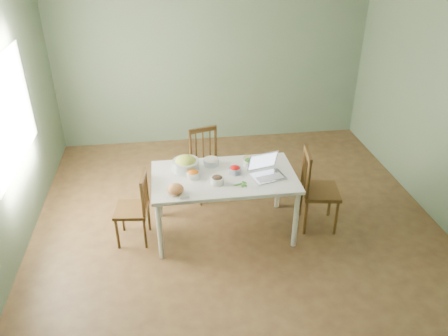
{
  "coord_description": "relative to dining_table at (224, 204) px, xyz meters",
  "views": [
    {
      "loc": [
        -0.78,
        -4.44,
        3.34
      ],
      "look_at": [
        -0.18,
        -0.13,
        0.87
      ],
      "focal_mm": 35.38,
      "sensor_mm": 36.0,
      "label": 1
    }
  ],
  "objects": [
    {
      "name": "wall_left",
      "position": [
        -2.32,
        0.13,
        0.96
      ],
      "size": [
        0.0,
        5.0,
        2.7
      ],
      "primitive_type": "cube",
      "color": "slate",
      "rests_on": "ground"
    },
    {
      "name": "bowl_redpep",
      "position": [
        0.14,
        0.04,
        0.43
      ],
      "size": [
        0.19,
        0.19,
        0.09
      ],
      "primitive_type": null,
      "rotation": [
        0.0,
        0.0,
        -0.33
      ],
      "color": "#E10008",
      "rests_on": "dining_table"
    },
    {
      "name": "bread_boule",
      "position": [
        -0.57,
        -0.31,
        0.45
      ],
      "size": [
        0.21,
        0.21,
        0.12
      ],
      "primitive_type": "ellipsoid",
      "rotation": [
        0.0,
        0.0,
        0.2
      ],
      "color": "tan",
      "rests_on": "dining_table"
    },
    {
      "name": "floor",
      "position": [
        0.18,
        0.13,
        -0.39
      ],
      "size": [
        5.0,
        5.0,
        0.0
      ],
      "primitive_type": "cube",
      "color": "#452B1C",
      "rests_on": "ground"
    },
    {
      "name": "bowl_broccoli",
      "position": [
        0.33,
        0.2,
        0.43
      ],
      "size": [
        0.16,
        0.16,
        0.09
      ],
      "primitive_type": null,
      "rotation": [
        0.0,
        0.0,
        0.15
      ],
      "color": "#0B390C",
      "rests_on": "dining_table"
    },
    {
      "name": "chair_far",
      "position": [
        -0.1,
        0.79,
        0.09
      ],
      "size": [
        0.51,
        0.5,
        0.95
      ],
      "primitive_type": null,
      "rotation": [
        0.0,
        0.0,
        0.27
      ],
      "color": "#352411",
      "rests_on": "floor"
    },
    {
      "name": "wall_back",
      "position": [
        0.18,
        2.63,
        0.96
      ],
      "size": [
        5.0,
        0.0,
        2.7
      ],
      "primitive_type": "cube",
      "color": "slate",
      "rests_on": "ground"
    },
    {
      "name": "bowl_carrot",
      "position": [
        -0.35,
        0.01,
        0.43
      ],
      "size": [
        0.19,
        0.19,
        0.09
      ],
      "primitive_type": null,
      "rotation": [
        0.0,
        0.0,
        -0.24
      ],
      "color": "#F55B11",
      "rests_on": "dining_table"
    },
    {
      "name": "butter_stick",
      "position": [
        -0.48,
        -0.4,
        0.4
      ],
      "size": [
        0.11,
        0.05,
        0.03
      ],
      "primitive_type": "cube",
      "rotation": [
        0.0,
        0.0,
        0.16
      ],
      "color": "beige",
      "rests_on": "dining_table"
    },
    {
      "name": "chair_left",
      "position": [
        -1.08,
        -0.02,
        0.05
      ],
      "size": [
        0.42,
        0.43,
        0.88
      ],
      "primitive_type": null,
      "rotation": [
        0.0,
        0.0,
        -1.69
      ],
      "color": "#352411",
      "rests_on": "floor"
    },
    {
      "name": "basil_bunch",
      "position": [
        0.15,
        -0.22,
        0.4
      ],
      "size": [
        0.18,
        0.18,
        0.02
      ],
      "primitive_type": null,
      "color": "#164F12",
      "rests_on": "dining_table"
    },
    {
      "name": "wall_front",
      "position": [
        0.18,
        -2.37,
        0.96
      ],
      "size": [
        5.0,
        0.0,
        2.7
      ],
      "primitive_type": "cube",
      "color": "slate",
      "rests_on": "ground"
    },
    {
      "name": "window_left",
      "position": [
        -2.3,
        0.43,
        1.11
      ],
      "size": [
        0.04,
        1.6,
        1.2
      ],
      "primitive_type": "cube",
      "color": "white",
      "rests_on": "ground"
    },
    {
      "name": "dining_table",
      "position": [
        0.0,
        0.0,
        0.0
      ],
      "size": [
        1.65,
        0.93,
        0.77
      ],
      "primitive_type": null,
      "color": "silver",
      "rests_on": "floor"
    },
    {
      "name": "bowl_mushroom",
      "position": [
        -0.1,
        -0.17,
        0.44
      ],
      "size": [
        0.18,
        0.18,
        0.1
      ],
      "primitive_type": null,
      "rotation": [
        0.0,
        0.0,
        -0.19
      ],
      "color": "black",
      "rests_on": "dining_table"
    },
    {
      "name": "wall_right",
      "position": [
        2.68,
        0.13,
        0.96
      ],
      "size": [
        0.0,
        5.0,
        2.7
      ],
      "primitive_type": "cube",
      "color": "slate",
      "rests_on": "ground"
    },
    {
      "name": "bowl_onion",
      "position": [
        -0.12,
        0.28,
        0.44
      ],
      "size": [
        0.22,
        0.22,
        0.1
      ],
      "primitive_type": null,
      "rotation": [
        0.0,
        0.0,
        0.25
      ],
      "color": "white",
      "rests_on": "dining_table"
    },
    {
      "name": "flatbread",
      "position": [
        0.38,
        0.35,
        0.39
      ],
      "size": [
        0.23,
        0.23,
        0.02
      ],
      "primitive_type": "cylinder",
      "rotation": [
        0.0,
        0.0,
        -0.41
      ],
      "color": "tan",
      "rests_on": "dining_table"
    },
    {
      "name": "chair_right",
      "position": [
        1.16,
        -0.05,
        0.13
      ],
      "size": [
        0.5,
        0.51,
        1.02
      ],
      "primitive_type": null,
      "rotation": [
        0.0,
        0.0,
        1.41
      ],
      "color": "#352411",
      "rests_on": "floor"
    },
    {
      "name": "bowl_squash",
      "position": [
        -0.42,
        0.18,
        0.48
      ],
      "size": [
        0.33,
        0.33,
        0.18
      ],
      "primitive_type": null,
      "rotation": [
        0.0,
        0.0,
        -0.07
      ],
      "color": "#CCD339",
      "rests_on": "dining_table"
    },
    {
      "name": "laptop",
      "position": [
        0.5,
        -0.11,
        0.51
      ],
      "size": [
        0.42,
        0.39,
        0.24
      ],
      "primitive_type": null,
      "rotation": [
        0.0,
        0.0,
        0.24
      ],
      "color": "silver",
      "rests_on": "dining_table"
    }
  ]
}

